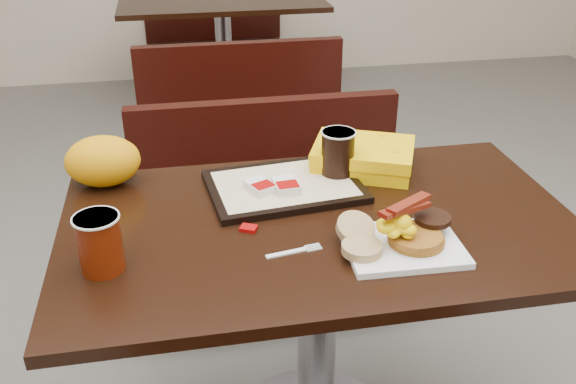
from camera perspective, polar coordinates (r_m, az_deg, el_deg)
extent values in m
cube|color=white|center=(1.38, 10.43, -4.87)|extent=(0.25, 0.20, 0.01)
cylinder|color=#8F6117|center=(1.38, 11.64, -4.05)|extent=(0.15, 0.15, 0.03)
cylinder|color=black|center=(1.41, 13.05, -2.36)|extent=(0.09, 0.09, 0.01)
ellipsoid|color=yellow|center=(1.34, 10.19, -2.96)|extent=(0.09, 0.08, 0.05)
cylinder|color=tan|center=(1.33, 6.73, -5.13)|extent=(0.10, 0.10, 0.02)
cylinder|color=tan|center=(1.37, 6.17, -3.27)|extent=(0.10, 0.10, 0.05)
cylinder|color=maroon|center=(1.32, -16.79, -4.52)|extent=(0.11, 0.11, 0.12)
cube|color=white|center=(1.44, 11.41, -3.66)|extent=(0.09, 0.18, 0.00)
cube|color=#8C0504|center=(1.42, -3.61, -3.32)|extent=(0.04, 0.04, 0.01)
cube|color=black|center=(1.59, -0.34, 0.51)|extent=(0.41, 0.31, 0.02)
cube|color=silver|center=(1.55, -2.57, 0.52)|extent=(0.08, 0.09, 0.02)
cube|color=silver|center=(1.55, -0.19, 0.60)|extent=(0.06, 0.08, 0.02)
cylinder|color=black|center=(1.62, 4.57, 3.61)|extent=(0.10, 0.10, 0.12)
cube|color=#F5B904|center=(1.70, 6.86, 3.20)|extent=(0.32, 0.28, 0.07)
ellipsoid|color=orange|center=(1.66, -16.53, 2.73)|extent=(0.22, 0.18, 0.13)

